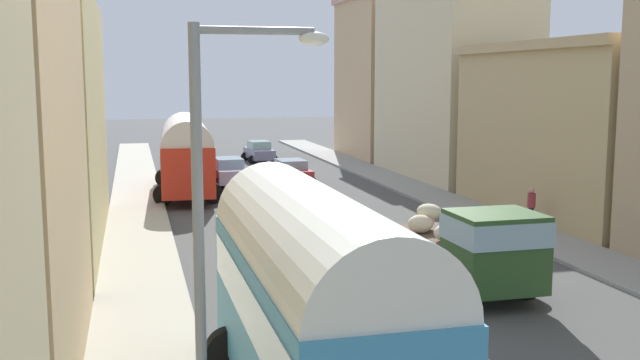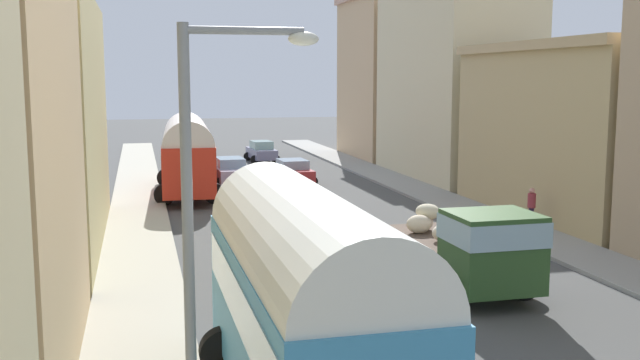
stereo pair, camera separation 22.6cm
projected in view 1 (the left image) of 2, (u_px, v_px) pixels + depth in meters
name	position (u px, v px, depth m)	size (l,w,h in m)	color
ground_plane	(297.00, 207.00, 34.35)	(154.00, 154.00, 0.00)	#4A4B4A
sidewalk_left	(138.00, 213.00, 32.56)	(2.50, 70.00, 0.14)	#B2AD9A
sidewalk_right	(441.00, 199.00, 36.12)	(2.50, 70.00, 0.14)	#989791
building_left_2	(20.00, 124.00, 25.59)	(5.29, 14.04, 8.81)	tan
building_right_2	(566.00, 130.00, 31.65)	(5.02, 12.07, 7.52)	tan
building_right_3	(451.00, 80.00, 44.03)	(5.53, 12.23, 11.77)	beige
building_right_4	(383.00, 77.00, 55.07)	(5.45, 9.43, 12.09)	tan
parked_bus_0	(313.00, 296.00, 12.51)	(3.26, 8.08, 4.19)	teal
parked_bus_1	(186.00, 152.00, 37.76)	(3.63, 9.82, 4.06)	red
cargo_truck_0	(469.00, 246.00, 20.86)	(3.16, 7.27, 2.50)	#2C4E24
car_0	(291.00, 172.00, 41.51)	(2.38, 3.82, 1.43)	#AA2A2C
car_1	(259.00, 151.00, 52.79)	(2.28, 3.80, 1.51)	slate
car_2	(338.00, 270.00, 20.04)	(2.52, 4.34, 1.59)	gray
car_3	(283.00, 211.00, 29.39)	(2.28, 4.32, 1.42)	#24262E
car_4	(229.00, 171.00, 41.32)	(2.31, 4.08, 1.55)	silver
pedestrian_0	(531.00, 206.00, 28.75)	(0.44, 0.44, 1.76)	#291F3A
streetlamp_near	(217.00, 219.00, 10.30)	(1.97, 0.28, 6.75)	gray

